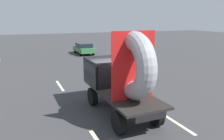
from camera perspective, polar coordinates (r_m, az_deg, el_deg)
ground_plane at (r=11.32m, az=2.45°, el=-9.62°), size 120.00×120.00×0.00m
flatbed_truck at (r=10.19m, az=1.79°, el=-1.11°), size 2.02×5.15×3.91m
distant_sedan at (r=28.46m, az=-7.26°, el=5.62°), size 1.82×4.25×1.39m
lane_dash_left_far at (r=15.23m, az=-13.28°, el=-3.94°), size 0.16×2.45×0.01m
lane_dash_right_near at (r=10.34m, az=15.23°, el=-12.34°), size 0.16×2.88×0.01m
lane_dash_right_far at (r=16.50m, az=-1.14°, el=-2.27°), size 0.16×2.17×0.01m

